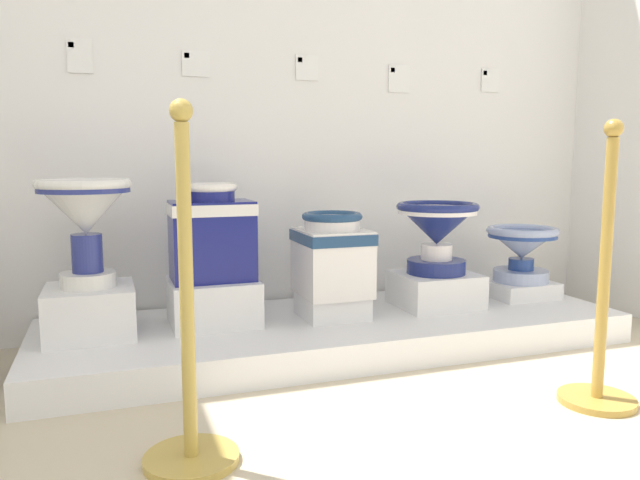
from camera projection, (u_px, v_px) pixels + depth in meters
wall_back at (304, 38)px, 3.09m from camera, size 3.66×0.06×2.97m
display_platform at (337, 331)px, 2.82m from camera, size 2.67×0.86×0.14m
plinth_block_squat_floral at (90, 311)px, 2.50m from camera, size 0.35×0.35×0.21m
antique_toilet_squat_floral at (85, 211)px, 2.44m from camera, size 0.38×0.38×0.44m
plinth_block_central_ornate at (213, 301)px, 2.69m from camera, size 0.38×0.36×0.20m
antique_toilet_central_ornate at (212, 231)px, 2.65m from camera, size 0.36×0.26×0.43m
plinth_block_pale_glazed at (332, 305)px, 2.81m from camera, size 0.28×0.29×0.11m
antique_toilet_pale_glazed at (332, 252)px, 2.78m from camera, size 0.31×0.35×0.38m
plinth_block_leftmost at (435, 290)px, 3.01m from camera, size 0.39×0.35×0.17m
antique_toilet_leftmost at (437, 227)px, 2.97m from camera, size 0.40×0.40×0.35m
plinth_block_tall_cobalt at (520, 289)px, 3.21m from camera, size 0.33×0.28×0.08m
antique_toilet_tall_cobalt at (522, 246)px, 3.18m from camera, size 0.37×0.37×0.29m
info_placard_first at (80, 55)px, 2.72m from camera, size 0.11×0.01×0.15m
info_placard_second at (196, 63)px, 2.89m from camera, size 0.13×0.01×0.12m
info_placard_third at (307, 68)px, 3.07m from camera, size 0.12×0.01×0.13m
info_placard_fourth at (399, 79)px, 3.25m from camera, size 0.13×0.01×0.15m
info_placard_fifth at (490, 80)px, 3.44m from camera, size 0.11×0.01×0.13m
stanchion_post_near_left at (189, 366)px, 1.70m from camera, size 0.27×0.27×1.03m
stanchion_post_near_right at (601, 326)px, 2.12m from camera, size 0.27×0.27×1.00m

